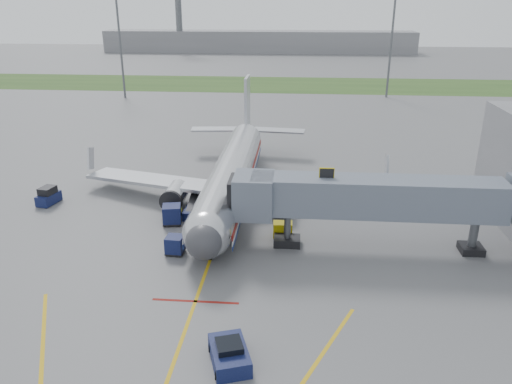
# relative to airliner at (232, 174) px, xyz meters

# --- Properties ---
(ground) EXTENTS (400.00, 400.00, 0.00)m
(ground) POSITION_rel_airliner_xyz_m (-0.00, -15.25, -2.65)
(ground) COLOR #565659
(ground) RESTS_ON ground
(grass_strip) EXTENTS (300.00, 25.00, 0.01)m
(grass_strip) POSITION_rel_airliner_xyz_m (-0.00, 74.75, -2.64)
(grass_strip) COLOR #2D4C1E
(grass_strip) RESTS_ON ground
(apron_markings) EXTENTS (21.52, 50.00, 0.01)m
(apron_markings) POSITION_rel_airliner_xyz_m (-0.00, -22.65, -2.64)
(apron_markings) COLOR gold
(apron_markings) RESTS_ON ground
(airliner) EXTENTS (32.10, 35.67, 10.25)m
(airliner) POSITION_rel_airliner_xyz_m (0.00, 0.00, 0.00)
(airliner) COLOR silver
(airliner) RESTS_ON ground
(jet_bridge) EXTENTS (25.30, 4.00, 6.90)m
(jet_bridge) POSITION_rel_airliner_xyz_m (12.86, -10.25, 1.82)
(jet_bridge) COLOR slate
(jet_bridge) RESTS_ON ground
(light_mast_left) EXTENTS (2.00, 0.44, 20.40)m
(light_mast_left) POSITION_rel_airliner_xyz_m (-30.00, 54.75, 8.13)
(light_mast_left) COLOR #595B60
(light_mast_left) RESTS_ON ground
(light_mast_right) EXTENTS (2.00, 0.44, 20.40)m
(light_mast_right) POSITION_rel_airliner_xyz_m (25.00, 59.75, 8.13)
(light_mast_right) COLOR #595B60
(light_mast_right) RESTS_ON ground
(distant_terminal) EXTENTS (120.00, 14.00, 8.00)m
(distant_terminal) POSITION_rel_airliner_xyz_m (-10.00, 154.75, 1.35)
(distant_terminal) COLOR slate
(distant_terminal) RESTS_ON ground
(control_tower) EXTENTS (4.00, 4.00, 30.00)m
(control_tower) POSITION_rel_airliner_xyz_m (-40.00, 149.75, 14.68)
(control_tower) COLOR #595B60
(control_tower) RESTS_ON ground
(pushback_tug) EXTENTS (2.90, 3.70, 1.35)m
(pushback_tug) POSITION_rel_airliner_xyz_m (3.16, -25.14, -2.08)
(pushback_tug) COLOR #0C1436
(pushback_tug) RESTS_ON ground
(baggage_tug) EXTENTS (1.77, 2.76, 1.79)m
(baggage_tug) POSITION_rel_airliner_xyz_m (-18.22, -3.25, -1.85)
(baggage_tug) COLOR #0C1436
(baggage_tug) RESTS_ON ground
(baggage_cart_a) EXTENTS (1.61, 1.61, 1.73)m
(baggage_cart_a) POSITION_rel_airliner_xyz_m (-3.00, -0.24, -1.77)
(baggage_cart_a) COLOR #0C1436
(baggage_cart_a) RESTS_ON ground
(baggage_cart_b) EXTENTS (1.96, 1.96, 1.80)m
(baggage_cart_b) POSITION_rel_airliner_xyz_m (-4.64, -6.94, -1.73)
(baggage_cart_b) COLOR #0C1436
(baggage_cart_b) RESTS_ON ground
(baggage_cart_c) EXTENTS (1.48, 1.48, 1.51)m
(baggage_cart_c) POSITION_rel_airliner_xyz_m (-3.00, -12.57, -1.87)
(baggage_cart_c) COLOR #0C1436
(baggage_cart_c) RESTS_ON ground
(belt_loader) EXTENTS (1.34, 3.98, 1.93)m
(belt_loader) POSITION_rel_airliner_xyz_m (-3.18, -4.72, -2.16)
(belt_loader) COLOR #0C1436
(belt_loader) RESTS_ON ground
(ground_power_cart) EXTENTS (1.67, 1.14, 1.31)m
(ground_power_cart) POSITION_rel_airliner_xyz_m (5.57, -8.69, -2.00)
(ground_power_cart) COLOR #C4AF0B
(ground_power_cart) RESTS_ON ground
(ramp_worker) EXTENTS (0.64, 0.64, 1.50)m
(ramp_worker) POSITION_rel_airliner_xyz_m (-4.14, -5.95, -1.90)
(ramp_worker) COLOR #BBCE18
(ramp_worker) RESTS_ON ground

